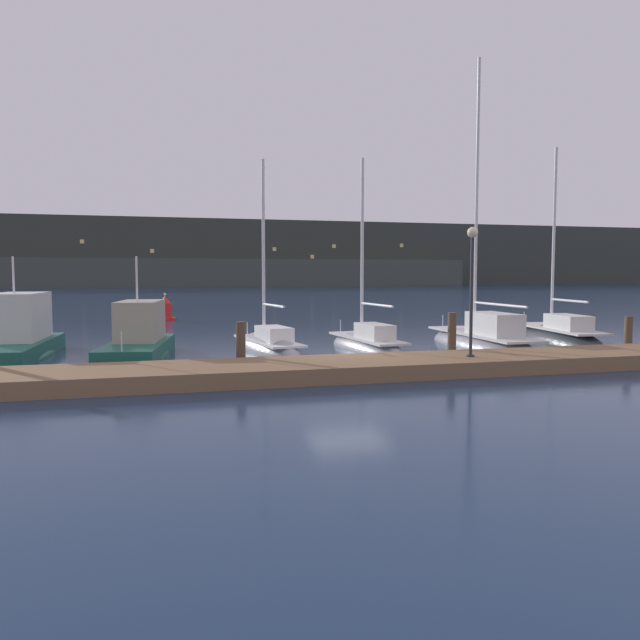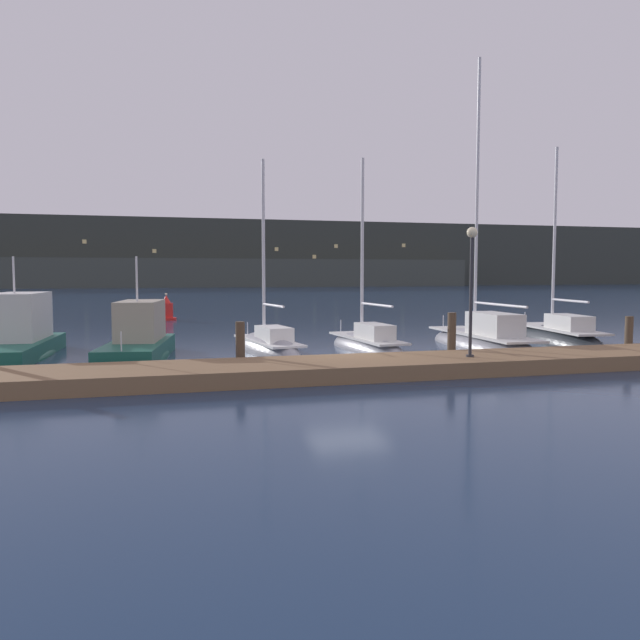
{
  "view_description": "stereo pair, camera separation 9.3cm",
  "coord_description": "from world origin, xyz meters",
  "px_view_note": "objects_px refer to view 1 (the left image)",
  "views": [
    {
      "loc": [
        -6.09,
        -18.94,
        2.96
      ],
      "look_at": [
        0.0,
        3.38,
        1.2
      ],
      "focal_mm": 35.0,
      "sensor_mm": 36.0,
      "label": 1
    },
    {
      "loc": [
        -6.0,
        -18.96,
        2.96
      ],
      "look_at": [
        0.0,
        3.38,
        1.2
      ],
      "focal_mm": 35.0,
      "sensor_mm": 36.0,
      "label": 2
    }
  ],
  "objects_px": {
    "channel_buoy": "(165,310)",
    "dock_lamppost": "(472,270)",
    "sailboat_berth_4": "(367,348)",
    "motorboat_berth_1": "(16,345)",
    "motorboat_berth_2": "(138,349)",
    "sailboat_berth_3": "(268,350)",
    "sailboat_berth_6": "(558,341)",
    "sailboat_berth_5": "(483,344)"
  },
  "relations": [
    {
      "from": "sailboat_berth_3",
      "to": "motorboat_berth_1",
      "type": "bearing_deg",
      "value": 172.25
    },
    {
      "from": "motorboat_berth_1",
      "to": "sailboat_berth_3",
      "type": "distance_m",
      "value": 8.83
    },
    {
      "from": "motorboat_berth_1",
      "to": "sailboat_berth_5",
      "type": "bearing_deg",
      "value": -6.6
    },
    {
      "from": "sailboat_berth_3",
      "to": "sailboat_berth_5",
      "type": "distance_m",
      "value": 8.43
    },
    {
      "from": "sailboat_berth_5",
      "to": "channel_buoy",
      "type": "height_order",
      "value": "sailboat_berth_5"
    },
    {
      "from": "motorboat_berth_1",
      "to": "dock_lamppost",
      "type": "distance_m",
      "value": 15.72
    },
    {
      "from": "channel_buoy",
      "to": "dock_lamppost",
      "type": "relative_size",
      "value": 0.44
    },
    {
      "from": "sailboat_berth_6",
      "to": "channel_buoy",
      "type": "xyz_separation_m",
      "value": [
        -15.49,
        17.67,
        0.49
      ]
    },
    {
      "from": "motorboat_berth_2",
      "to": "sailboat_berth_3",
      "type": "xyz_separation_m",
      "value": [
        4.61,
        0.33,
        -0.24
      ]
    },
    {
      "from": "motorboat_berth_1",
      "to": "sailboat_berth_6",
      "type": "height_order",
      "value": "sailboat_berth_6"
    },
    {
      "from": "dock_lamppost",
      "to": "channel_buoy",
      "type": "bearing_deg",
      "value": 109.68
    },
    {
      "from": "motorboat_berth_2",
      "to": "sailboat_berth_6",
      "type": "height_order",
      "value": "sailboat_berth_6"
    },
    {
      "from": "sailboat_berth_3",
      "to": "sailboat_berth_5",
      "type": "relative_size",
      "value": 0.66
    },
    {
      "from": "sailboat_berth_3",
      "to": "sailboat_berth_6",
      "type": "distance_m",
      "value": 12.2
    },
    {
      "from": "sailboat_berth_6",
      "to": "channel_buoy",
      "type": "distance_m",
      "value": 23.5
    },
    {
      "from": "sailboat_berth_4",
      "to": "dock_lamppost",
      "type": "relative_size",
      "value": 2.06
    },
    {
      "from": "motorboat_berth_1",
      "to": "sailboat_berth_4",
      "type": "relative_size",
      "value": 0.92
    },
    {
      "from": "dock_lamppost",
      "to": "sailboat_berth_4",
      "type": "bearing_deg",
      "value": 103.27
    },
    {
      "from": "sailboat_berth_3",
      "to": "motorboat_berth_2",
      "type": "bearing_deg",
      "value": -175.96
    },
    {
      "from": "motorboat_berth_2",
      "to": "channel_buoy",
      "type": "bearing_deg",
      "value": 85.74
    },
    {
      "from": "motorboat_berth_2",
      "to": "sailboat_berth_4",
      "type": "distance_m",
      "value": 8.35
    },
    {
      "from": "motorboat_berth_1",
      "to": "sailboat_berth_4",
      "type": "distance_m",
      "value": 12.58
    },
    {
      "from": "sailboat_berth_3",
      "to": "sailboat_berth_6",
      "type": "height_order",
      "value": "sailboat_berth_6"
    },
    {
      "from": "motorboat_berth_1",
      "to": "channel_buoy",
      "type": "relative_size",
      "value": 4.28
    },
    {
      "from": "motorboat_berth_2",
      "to": "dock_lamppost",
      "type": "distance_m",
      "value": 11.47
    },
    {
      "from": "sailboat_berth_4",
      "to": "dock_lamppost",
      "type": "height_order",
      "value": "sailboat_berth_4"
    },
    {
      "from": "sailboat_berth_3",
      "to": "sailboat_berth_6",
      "type": "bearing_deg",
      "value": -1.27
    },
    {
      "from": "sailboat_berth_5",
      "to": "dock_lamppost",
      "type": "xyz_separation_m",
      "value": [
        -3.35,
        -5.11,
        2.88
      ]
    },
    {
      "from": "motorboat_berth_1",
      "to": "sailboat_berth_4",
      "type": "bearing_deg",
      "value": -7.11
    },
    {
      "from": "sailboat_berth_4",
      "to": "channel_buoy",
      "type": "height_order",
      "value": "sailboat_berth_4"
    },
    {
      "from": "sailboat_berth_4",
      "to": "sailboat_berth_5",
      "type": "height_order",
      "value": "sailboat_berth_5"
    },
    {
      "from": "channel_buoy",
      "to": "motorboat_berth_2",
      "type": "bearing_deg",
      "value": -94.26
    },
    {
      "from": "sailboat_berth_6",
      "to": "motorboat_berth_1",
      "type": "bearing_deg",
      "value": 176.01
    },
    {
      "from": "sailboat_berth_3",
      "to": "sailboat_berth_4",
      "type": "height_order",
      "value": "sailboat_berth_4"
    },
    {
      "from": "motorboat_berth_1",
      "to": "sailboat_berth_6",
      "type": "xyz_separation_m",
      "value": [
        20.95,
        -1.46,
        -0.32
      ]
    },
    {
      "from": "channel_buoy",
      "to": "dock_lamppost",
      "type": "height_order",
      "value": "dock_lamppost"
    },
    {
      "from": "sailboat_berth_5",
      "to": "channel_buoy",
      "type": "bearing_deg",
      "value": 122.71
    },
    {
      "from": "sailboat_berth_5",
      "to": "sailboat_berth_6",
      "type": "xyz_separation_m",
      "value": [
        3.81,
        0.52,
        -0.05
      ]
    },
    {
      "from": "sailboat_berth_4",
      "to": "sailboat_berth_6",
      "type": "height_order",
      "value": "sailboat_berth_6"
    },
    {
      "from": "channel_buoy",
      "to": "dock_lamppost",
      "type": "distance_m",
      "value": 24.86
    },
    {
      "from": "motorboat_berth_1",
      "to": "sailboat_berth_5",
      "type": "distance_m",
      "value": 17.26
    },
    {
      "from": "motorboat_berth_1",
      "to": "sailboat_berth_6",
      "type": "bearing_deg",
      "value": -3.99
    }
  ]
}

